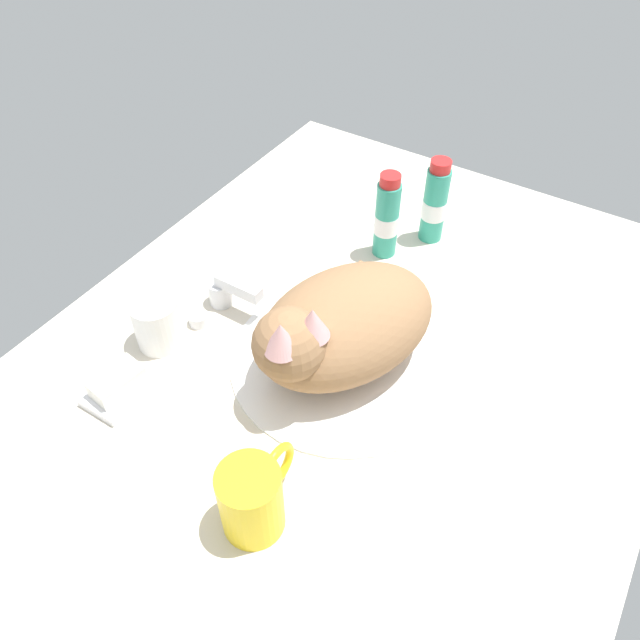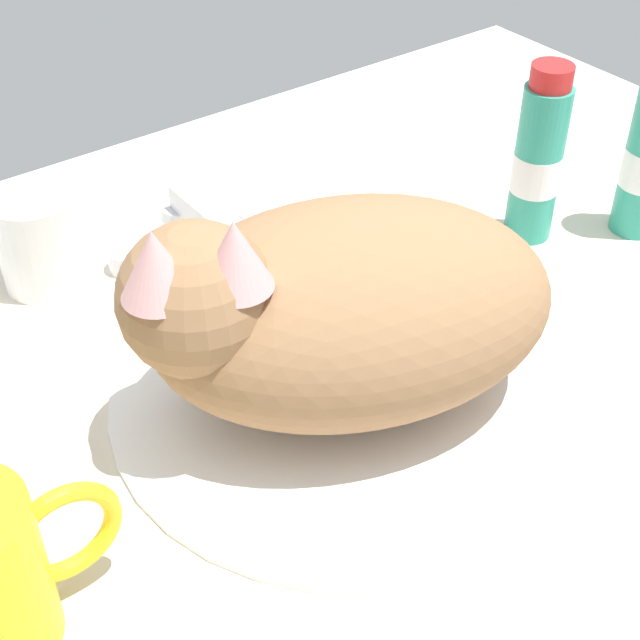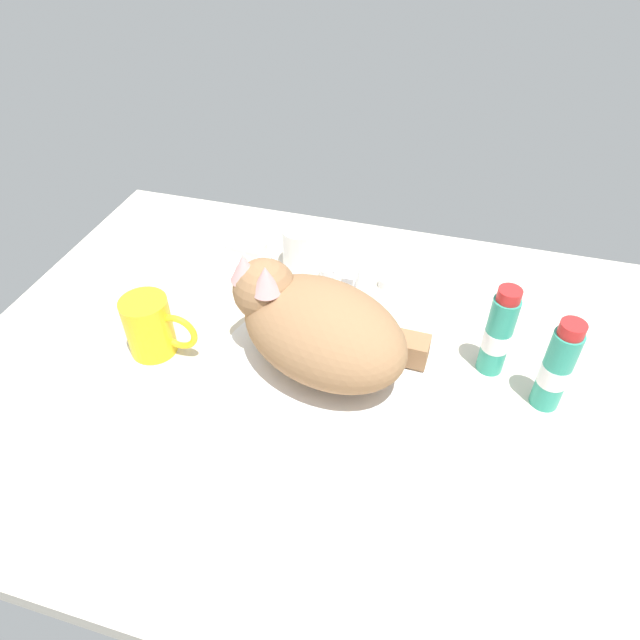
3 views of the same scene
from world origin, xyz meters
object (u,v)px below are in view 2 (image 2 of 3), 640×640
at_px(rinse_cup, 41,240).
at_px(toothpaste_bottle, 538,160).
at_px(faucet, 190,226).
at_px(cat, 331,306).

distance_m(rinse_cup, toothpaste_bottle, 0.39).
relative_size(rinse_cup, toothpaste_bottle, 0.51).
height_order(faucet, toothpaste_bottle, toothpaste_bottle).
distance_m(faucet, rinse_cup, 0.12).
height_order(faucet, rinse_cup, rinse_cup).
bearing_deg(rinse_cup, toothpaste_bottle, -26.57).
distance_m(cat, toothpaste_bottle, 0.26).
bearing_deg(cat, faucet, 86.54).
bearing_deg(cat, toothpaste_bottle, 13.65).
distance_m(cat, rinse_cup, 0.26).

